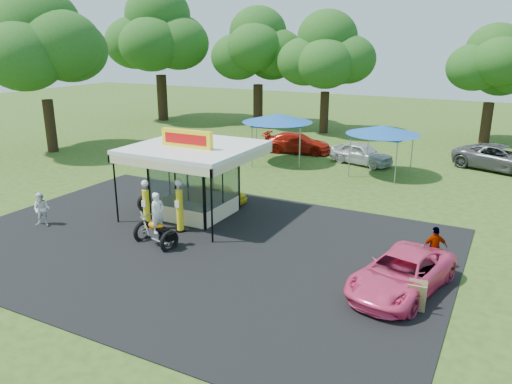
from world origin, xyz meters
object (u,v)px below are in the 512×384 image
motorcycle (157,225)px  kiosk_car (220,193)px  tent_west (277,118)px  gas_pump_right (180,207)px  tent_east (383,130)px  pink_sedan (401,273)px  bg_car_c (361,154)px  spectator_west (42,209)px  spectator_east_b (435,248)px  a_frame_sign (417,297)px  gas_station_kiosk (195,179)px  bg_car_b (297,143)px  bg_car_d (502,158)px  gas_pump_left (146,206)px

motorcycle → kiosk_car: (-0.75, 6.02, -0.44)m
tent_west → gas_pump_right: bearing=-82.5°
gas_pump_right → kiosk_car: bearing=98.4°
motorcycle → tent_east: tent_east is taller
pink_sedan → bg_car_c: (-6.20, 16.62, 0.06)m
spectator_west → tent_west: bearing=49.0°
gas_pump_right → spectator_east_b: (10.32, 1.36, -0.34)m
kiosk_car → a_frame_sign: bearing=-120.3°
gas_station_kiosk → tent_west: size_ratio=1.15×
kiosk_car → bg_car_b: bg_car_b is taller
gas_pump_right → bg_car_c: (3.44, 15.63, -0.42)m
pink_sedan → spectator_west: 15.60m
gas_station_kiosk → bg_car_d: (12.46, 15.99, -0.98)m
gas_pump_left → spectator_east_b: bearing=8.8°
gas_pump_right → gas_station_kiosk: bearing=106.8°
kiosk_car → bg_car_b: 12.65m
gas_station_kiosk → tent_west: bearing=95.7°
gas_station_kiosk → bg_car_c: 14.14m
motorcycle → bg_car_d: size_ratio=0.41×
bg_car_c → a_frame_sign: bearing=-142.9°
gas_pump_right → tent_east: 14.51m
kiosk_car → spectator_east_b: bearing=-105.2°
spectator_west → tent_west: size_ratio=0.33×
gas_pump_left → motorcycle: gas_pump_left is taller
motorcycle → kiosk_car: motorcycle is taller
kiosk_car → gas_pump_right: bearing=-171.6°
pink_sedan → tent_west: bearing=141.1°
spectator_west → bg_car_d: bearing=22.7°
kiosk_car → bg_car_c: (4.09, 11.29, 0.24)m
pink_sedan → tent_west: 18.62m
tent_west → tent_east: size_ratio=1.07×
spectator_east_b → bg_car_c: size_ratio=0.38×
bg_car_d → a_frame_sign: bearing=-165.4°
bg_car_b → bg_car_d: (13.56, 1.18, 0.09)m
gas_pump_left → gas_pump_right: 1.51m
gas_station_kiosk → tent_east: 12.78m
kiosk_car → bg_car_d: (12.46, 13.79, 0.33)m
spectator_west → tent_east: size_ratio=0.35×
kiosk_car → bg_car_d: bg_car_d is taller
gas_station_kiosk → spectator_east_b: 11.04m
tent_east → gas_station_kiosk: bearing=-117.7°
spectator_east_b → tent_west: bearing=-75.4°
spectator_east_b → spectator_west: bearing=-17.8°
gas_pump_left → tent_west: (-0.34, 13.98, 1.89)m
gas_station_kiosk → a_frame_sign: bearing=-21.0°
gas_station_kiosk → kiosk_car: gas_station_kiosk is taller
a_frame_sign → bg_car_b: bg_car_b is taller
gas_pump_left → a_frame_sign: size_ratio=2.29×
gas_station_kiosk → bg_car_c: (4.09, 13.50, -1.06)m
a_frame_sign → kiosk_car: 12.73m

